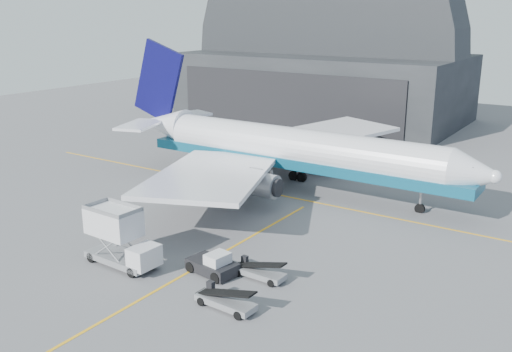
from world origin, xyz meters
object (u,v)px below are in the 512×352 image
Objects in this scene: airliner at (285,148)px; belt_loader_b at (259,271)px; belt_loader_a at (225,300)px; catering_truck at (119,238)px; pushback_tug at (214,265)px.

airliner is 23.94m from belt_loader_b.
belt_loader_b is at bearing -64.03° from airliner.
airliner is 9.80× the size of belt_loader_a.
belt_loader_a is at bearing -82.11° from belt_loader_b.
pushback_tug is at bearing 23.59° from catering_truck.
airliner reaches higher than catering_truck.
airliner is at bearing 115.08° from belt_loader_a.
belt_loader_a is (3.93, -3.79, -0.14)m from pushback_tug.
pushback_tug is at bearing -72.71° from airliner.
pushback_tug is at bearing -157.61° from belt_loader_b.
airliner is 23.89m from pushback_tug.
pushback_tug is 0.95× the size of belt_loader_b.
belt_loader_a is at bearing -2.82° from catering_truck.
airliner is at bearing 115.53° from pushback_tug.
pushback_tug is (7.01, -22.51, -3.87)m from airliner.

